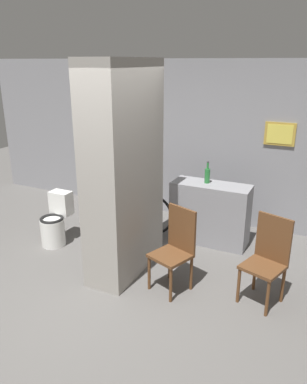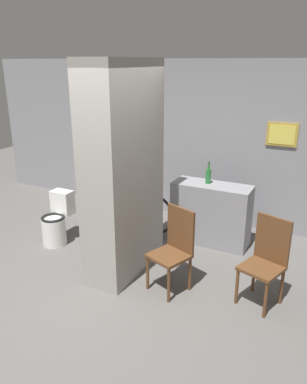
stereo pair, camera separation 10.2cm
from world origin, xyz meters
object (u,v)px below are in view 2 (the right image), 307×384
at_px(bicycle, 127,208).
at_px(bottle_tall, 208,175).
at_px(toilet, 56,222).
at_px(chair_by_doorway, 266,258).
at_px(chair_near_pillar, 174,247).

bearing_deg(bicycle, bottle_tall, 6.63).
bearing_deg(bicycle, toilet, -126.43).
distance_m(chair_by_doorway, bottle_tall, 1.64).
height_order(toilet, chair_by_doorway, chair_by_doorway).
bearing_deg(toilet, chair_near_pillar, -8.24).
distance_m(chair_near_pillar, bicycle, 1.82).
bearing_deg(chair_by_doorway, chair_near_pillar, -149.87).
xyz_separation_m(chair_by_doorway, bicycle, (-2.35, 0.99, -0.19)).
bearing_deg(chair_near_pillar, bicycle, 158.64).
xyz_separation_m(chair_near_pillar, bottle_tall, (-0.08, 1.35, 0.49)).
relative_size(toilet, bottle_tall, 2.32).
bearing_deg(chair_by_doorway, bicycle, 175.55).
bearing_deg(toilet, bicycle, 53.57).
bearing_deg(bottle_tall, bicycle, -173.37).
relative_size(chair_near_pillar, bicycle, 0.61).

